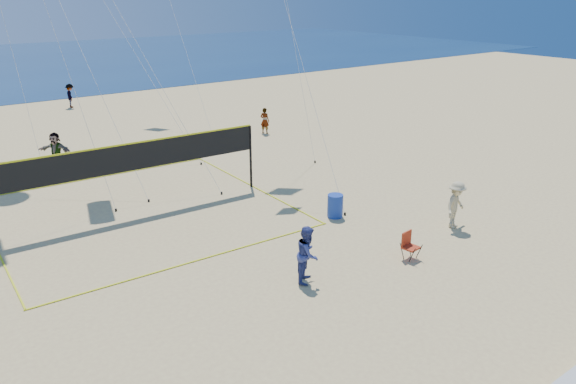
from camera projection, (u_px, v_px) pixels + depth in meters
ground at (377, 372)px, 12.30m from camera, size 120.00×120.00×0.00m
bystander_a at (308, 254)px, 15.86m from camera, size 1.03×1.01×1.68m
bystander_b at (456, 205)px, 19.46m from camera, size 1.20×0.87×1.68m
far_person_1 at (56, 151)px, 25.84m from camera, size 1.44×1.53×1.72m
far_person_2 at (265, 121)px, 32.22m from camera, size 0.58×0.65×1.49m
far_person_4 at (71, 96)px, 39.22m from camera, size 0.91×1.20×1.65m
camp_chair at (409, 244)px, 17.31m from camera, size 0.52×0.63×0.97m
trash_barrel at (335, 206)px, 20.49m from camera, size 0.74×0.74×0.86m
volleyball_net at (135, 164)px, 20.47m from camera, size 10.42×10.27×2.69m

